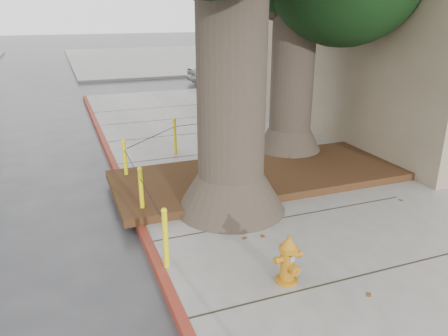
% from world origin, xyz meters
% --- Properties ---
extents(ground, '(140.00, 140.00, 0.00)m').
position_xyz_m(ground, '(0.00, 0.00, 0.00)').
color(ground, '#28282B').
rests_on(ground, ground).
extents(sidewalk_far, '(16.00, 20.00, 0.15)m').
position_xyz_m(sidewalk_far, '(6.00, 30.00, 0.07)').
color(sidewalk_far, slate).
rests_on(sidewalk_far, ground).
extents(curb_red, '(0.14, 26.00, 0.16)m').
position_xyz_m(curb_red, '(-2.00, 2.50, 0.07)').
color(curb_red, maroon).
rests_on(curb_red, ground).
extents(planter_bed, '(6.40, 2.60, 0.16)m').
position_xyz_m(planter_bed, '(0.90, 3.90, 0.23)').
color(planter_bed, black).
rests_on(planter_bed, sidewalk_main).
extents(bollard_ring, '(3.79, 5.39, 0.95)m').
position_xyz_m(bollard_ring, '(-0.87, 4.38, 0.66)').
color(bollard_ring, yellow).
rests_on(bollard_ring, sidewalk_main).
extents(fire_hydrant, '(0.38, 0.34, 0.71)m').
position_xyz_m(fire_hydrant, '(-0.45, 0.24, 0.50)').
color(fire_hydrant, '#BE7413').
rests_on(fire_hydrant, sidewalk_main).
extents(car_silver, '(3.42, 1.60, 1.13)m').
position_xyz_m(car_silver, '(5.03, 17.75, 0.57)').
color(car_silver, '#B7B8BD').
rests_on(car_silver, ground).
extents(car_red, '(3.59, 1.41, 1.16)m').
position_xyz_m(car_red, '(10.03, 17.34, 0.58)').
color(car_red, maroon).
rests_on(car_red, ground).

